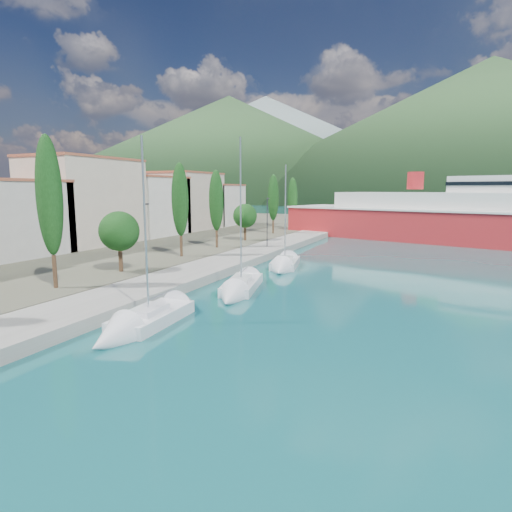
% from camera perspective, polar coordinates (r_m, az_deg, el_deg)
% --- Properties ---
extents(ground, '(1400.00, 1400.00, 0.00)m').
position_cam_1_polar(ground, '(132.37, 18.89, 4.94)').
color(ground, '#15595D').
extents(quay, '(5.00, 88.00, 0.80)m').
position_cam_1_polar(quay, '(43.41, -4.50, -1.09)').
color(quay, gray).
rests_on(quay, ground).
extents(land_strip, '(70.00, 148.00, 0.70)m').
position_cam_1_polar(land_strip, '(75.66, -26.86, 2.17)').
color(land_strip, '#565644').
rests_on(land_strip, ground).
extents(town_buildings, '(9.20, 69.20, 11.30)m').
position_cam_1_polar(town_buildings, '(65.09, -18.07, 6.37)').
color(town_buildings, beige).
rests_on(town_buildings, land_strip).
extents(tree_row, '(3.49, 65.16, 11.04)m').
position_cam_1_polar(tree_row, '(50.23, -7.42, 6.35)').
color(tree_row, '#47301E').
rests_on(tree_row, land_strip).
extents(lamp_posts, '(0.15, 46.53, 6.06)m').
position_cam_1_polar(lamp_posts, '(33.42, -13.82, 2.09)').
color(lamp_posts, '#2D2D33').
rests_on(lamp_posts, quay).
extents(sailboat_near, '(3.02, 8.34, 11.77)m').
position_cam_1_polar(sailboat_near, '(24.82, -16.18, -9.20)').
color(sailboat_near, silver).
rests_on(sailboat_near, ground).
extents(sailboat_mid, '(4.35, 9.11, 12.68)m').
position_cam_1_polar(sailboat_mid, '(32.20, -2.64, -4.74)').
color(sailboat_mid, silver).
rests_on(sailboat_mid, ground).
extents(sailboat_far, '(4.01, 8.02, 11.28)m').
position_cam_1_polar(sailboat_far, '(42.37, 3.58, -1.44)').
color(sailboat_far, silver).
rests_on(sailboat_far, ground).
extents(ferry, '(57.73, 26.62, 11.24)m').
position_cam_1_polar(ferry, '(71.02, 26.38, 4.32)').
color(ferry, red).
rests_on(ferry, ground).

